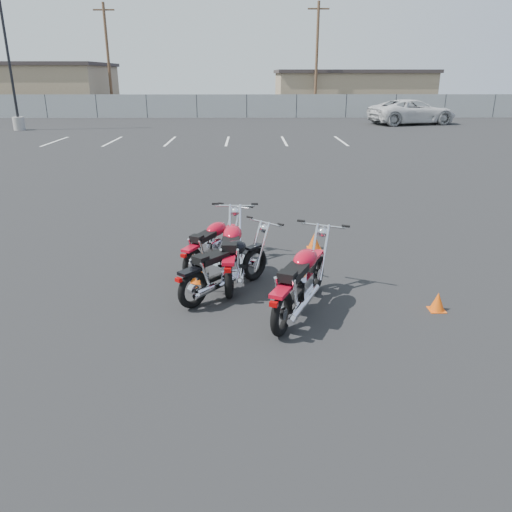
{
  "coord_description": "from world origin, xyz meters",
  "views": [
    {
      "loc": [
        0.08,
        -6.67,
        3.31
      ],
      "look_at": [
        0.2,
        0.6,
        0.65
      ],
      "focal_mm": 35.0,
      "sensor_mm": 36.0,
      "label": 1
    }
  ],
  "objects_px": {
    "motorcycle_second_black": "(226,266)",
    "white_van": "(413,105)",
    "motorcycle_third_red": "(233,252)",
    "motorcycle_front_red": "(212,244)",
    "motorcycle_rear_red": "(301,281)"
  },
  "relations": [
    {
      "from": "motorcycle_front_red",
      "to": "motorcycle_third_red",
      "type": "bearing_deg",
      "value": -57.73
    },
    {
      "from": "motorcycle_second_black",
      "to": "white_van",
      "type": "bearing_deg",
      "value": 67.49
    },
    {
      "from": "white_van",
      "to": "motorcycle_third_red",
      "type": "bearing_deg",
      "value": 142.8
    },
    {
      "from": "motorcycle_third_red",
      "to": "white_van",
      "type": "distance_m",
      "value": 30.41
    },
    {
      "from": "motorcycle_front_red",
      "to": "white_van",
      "type": "distance_m",
      "value": 30.01
    },
    {
      "from": "motorcycle_third_red",
      "to": "motorcycle_second_black",
      "type": "bearing_deg",
      "value": -99.5
    },
    {
      "from": "motorcycle_rear_red",
      "to": "motorcycle_front_red",
      "type": "bearing_deg",
      "value": 126.94
    },
    {
      "from": "motorcycle_third_red",
      "to": "motorcycle_front_red",
      "type": "bearing_deg",
      "value": 122.27
    },
    {
      "from": "motorcycle_front_red",
      "to": "white_van",
      "type": "xyz_separation_m",
      "value": [
        12.15,
        27.42,
        0.89
      ]
    },
    {
      "from": "motorcycle_front_red",
      "to": "motorcycle_second_black",
      "type": "relative_size",
      "value": 1.05
    },
    {
      "from": "motorcycle_second_black",
      "to": "motorcycle_rear_red",
      "type": "relative_size",
      "value": 0.83
    },
    {
      "from": "motorcycle_front_red",
      "to": "motorcycle_third_red",
      "type": "relative_size",
      "value": 0.85
    },
    {
      "from": "motorcycle_front_red",
      "to": "motorcycle_second_black",
      "type": "height_order",
      "value": "motorcycle_second_black"
    },
    {
      "from": "motorcycle_third_red",
      "to": "white_van",
      "type": "bearing_deg",
      "value": 67.24
    },
    {
      "from": "motorcycle_second_black",
      "to": "motorcycle_third_red",
      "type": "relative_size",
      "value": 0.81
    }
  ]
}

